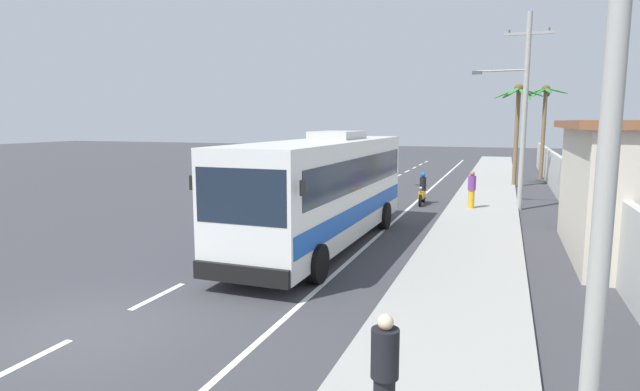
{
  "coord_description": "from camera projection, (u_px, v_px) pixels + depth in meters",
  "views": [
    {
      "loc": [
        7.7,
        -7.75,
        4.17
      ],
      "look_at": [
        1.92,
        8.36,
        1.7
      ],
      "focal_mm": 28.96,
      "sensor_mm": 36.0,
      "label": 1
    }
  ],
  "objects": [
    {
      "name": "palm_second",
      "position": [
        518.0,
        112.0,
        32.49
      ],
      "size": [
        3.06,
        2.94,
        6.49
      ],
      "color": "brown",
      "rests_on": "ground"
    },
    {
      "name": "lane_markings",
      "position": [
        369.0,
        215.0,
        23.03
      ],
      "size": [
        3.59,
        71.0,
        0.01
      ],
      "color": "white",
      "rests_on": "ground"
    },
    {
      "name": "coach_bus_foreground",
      "position": [
        324.0,
        187.0,
        17.23
      ],
      "size": [
        3.12,
        11.4,
        3.82
      ],
      "color": "silver",
      "rests_on": "ground"
    },
    {
      "name": "pedestrian_near_kerb",
      "position": [
        385.0,
        374.0,
        6.54
      ],
      "size": [
        0.36,
        0.36,
        1.64
      ],
      "rotation": [
        0.0,
        0.0,
        5.48
      ],
      "color": "black",
      "rests_on": "sidewalk_kerb"
    },
    {
      "name": "sidewalk_kerb",
      "position": [
        472.0,
        244.0,
        17.42
      ],
      "size": [
        3.2,
        90.0,
        0.14
      ],
      "primitive_type": "cube",
      "color": "#999993",
      "rests_on": "ground"
    },
    {
      "name": "ground_plane",
      "position": [
        90.0,
        330.0,
        10.39
      ],
      "size": [
        160.0,
        160.0,
        0.0
      ],
      "primitive_type": "plane",
      "color": "#3A3A3F"
    },
    {
      "name": "boundary_wall",
      "position": [
        583.0,
        202.0,
        19.72
      ],
      "size": [
        0.24,
        60.0,
        2.23
      ],
      "primitive_type": "cube",
      "color": "#B2B2AD",
      "rests_on": "ground"
    },
    {
      "name": "pedestrian_midwalk",
      "position": [
        472.0,
        189.0,
        24.04
      ],
      "size": [
        0.36,
        0.36,
        1.74
      ],
      "rotation": [
        0.0,
        0.0,
        5.71
      ],
      "color": "gold",
      "rests_on": "sidewalk_kerb"
    },
    {
      "name": "palm_nearest",
      "position": [
        544.0,
        112.0,
        36.8
      ],
      "size": [
        2.7,
        2.89,
        6.73
      ],
      "color": "brown",
      "rests_on": "ground"
    },
    {
      "name": "motorcycle_beside_bus",
      "position": [
        422.0,
        191.0,
        26.06
      ],
      "size": [
        0.56,
        1.96,
        1.62
      ],
      "color": "black",
      "rests_on": "ground"
    },
    {
      "name": "utility_pole_nearest",
      "position": [
        612.0,
        101.0,
        5.89
      ],
      "size": [
        1.89,
        0.24,
        8.45
      ],
      "color": "#9E9E99",
      "rests_on": "ground"
    },
    {
      "name": "utility_pole_mid",
      "position": [
        523.0,
        107.0,
        23.84
      ],
      "size": [
        3.46,
        0.24,
        9.07
      ],
      "color": "#9E9E99",
      "rests_on": "ground"
    }
  ]
}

